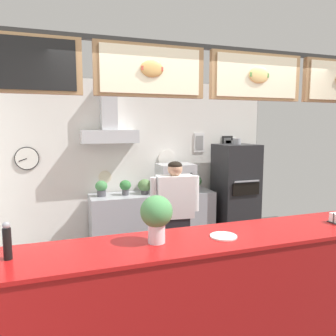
{
  "coord_description": "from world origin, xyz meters",
  "views": [
    {
      "loc": [
        -1.23,
        -2.53,
        1.96
      ],
      "look_at": [
        -0.05,
        0.89,
        1.5
      ],
      "focal_mm": 35.12,
      "sensor_mm": 36.0,
      "label": 1
    }
  ],
  "objects": [
    {
      "name": "pepper_grinder",
      "position": [
        -1.56,
        -0.19,
        1.2
      ],
      "size": [
        0.06,
        0.06,
        0.26
      ],
      "color": "black",
      "rests_on": "service_counter"
    },
    {
      "name": "condiment_plate",
      "position": [
        0.03,
        -0.26,
        1.08
      ],
      "size": [
        0.22,
        0.22,
        0.01
      ],
      "color": "white",
      "rests_on": "service_counter"
    },
    {
      "name": "back_wall_assembly",
      "position": [
        -0.02,
        2.62,
        1.44
      ],
      "size": [
        4.66,
        2.86,
        2.7
      ],
      "color": "gray",
      "rests_on": "ground_plane"
    },
    {
      "name": "potted_sage",
      "position": [
        -0.23,
        2.37,
        1.05
      ],
      "size": [
        0.18,
        0.18,
        0.23
      ],
      "color": "#4C4C51",
      "rests_on": "back_prep_counter"
    },
    {
      "name": "potted_basil",
      "position": [
        0.95,
        2.4,
        1.04
      ],
      "size": [
        0.21,
        0.21,
        0.24
      ],
      "color": "beige",
      "rests_on": "back_prep_counter"
    },
    {
      "name": "basil_vase",
      "position": [
        -0.52,
        -0.2,
        1.28
      ],
      "size": [
        0.25,
        0.25,
        0.37
      ],
      "color": "silver",
      "rests_on": "service_counter"
    },
    {
      "name": "potted_rosemary",
      "position": [
        -0.59,
        2.39,
        1.04
      ],
      "size": [
        0.18,
        0.18,
        0.24
      ],
      "color": "#4C4C51",
      "rests_on": "back_prep_counter"
    },
    {
      "name": "service_counter",
      "position": [
        0.0,
        -0.23,
        0.54
      ],
      "size": [
        4.01,
        0.64,
        1.07
      ],
      "color": "maroon",
      "rests_on": "ground_plane"
    },
    {
      "name": "pizza_oven",
      "position": [
        1.64,
        2.27,
        0.83
      ],
      "size": [
        0.64,
        0.67,
        1.76
      ],
      "color": "#232326",
      "rests_on": "ground_plane"
    },
    {
      "name": "shop_worker",
      "position": [
        0.11,
        1.09,
        0.82
      ],
      "size": [
        0.6,
        0.27,
        1.55
      ],
      "rotation": [
        0.0,
        0.0,
        3.02
      ],
      "color": "#232328",
      "rests_on": "ground_plane"
    },
    {
      "name": "back_prep_counter",
      "position": [
        0.21,
        2.38,
        0.45
      ],
      "size": [
        1.96,
        0.57,
        0.91
      ],
      "color": "#A3A5AD",
      "rests_on": "ground_plane"
    },
    {
      "name": "espresso_machine",
      "position": [
        0.59,
        2.35,
        1.13
      ],
      "size": [
        0.57,
        0.53,
        0.45
      ],
      "color": "#B7BABF",
      "rests_on": "back_prep_counter"
    },
    {
      "name": "potted_thyme",
      "position": [
        0.07,
        2.35,
        1.04
      ],
      "size": [
        0.21,
        0.21,
        0.23
      ],
      "color": "#4C4C51",
      "rests_on": "back_prep_counter"
    }
  ]
}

